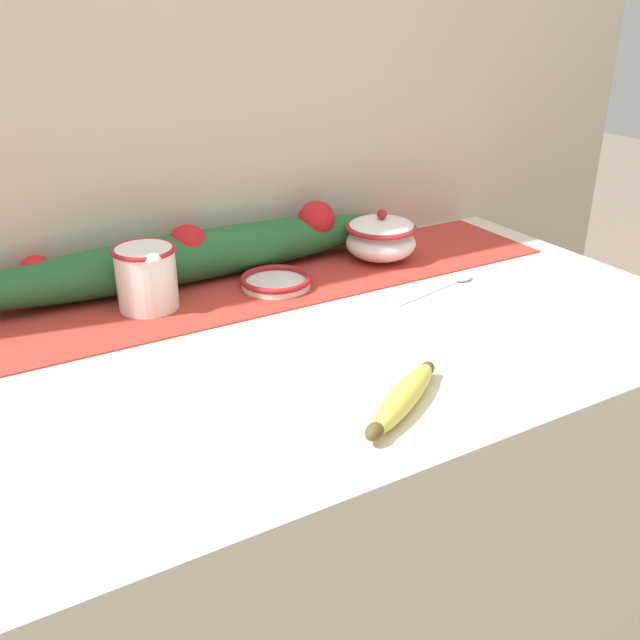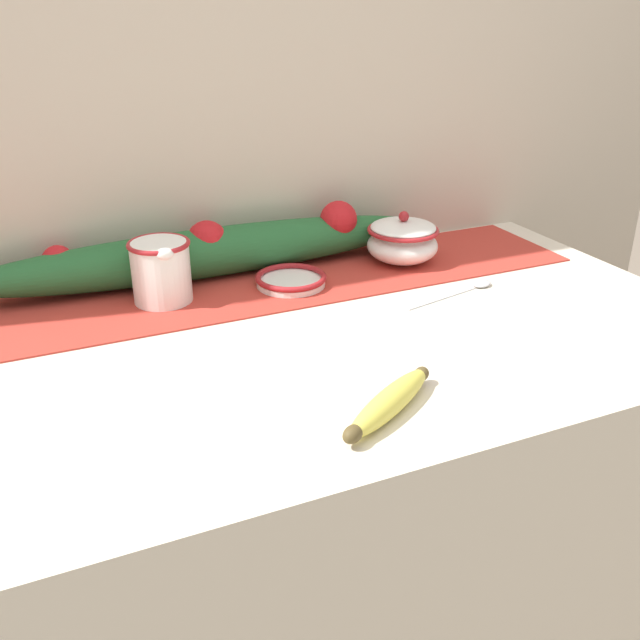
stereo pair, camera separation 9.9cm
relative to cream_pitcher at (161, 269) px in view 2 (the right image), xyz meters
The scene contains 9 objects.
countertop 0.55m from the cream_pitcher, 65.17° to the right, with size 1.45×0.71×0.87m, color beige.
back_wall 0.32m from the cream_pitcher, 55.96° to the left, with size 2.25×0.04×2.40m, color beige.
table_runner 0.12m from the cream_pitcher, ahead, with size 1.33×0.25×0.00m, color #B23328.
cream_pitcher is the anchor object (origin of this frame).
sugar_bowl 0.46m from the cream_pitcher, ahead, with size 0.14×0.14×0.10m.
small_dish 0.23m from the cream_pitcher, ahead, with size 0.13×0.13×0.02m.
banana 0.50m from the cream_pitcher, 69.37° to the right, with size 0.18×0.13×0.03m.
spoon 0.55m from the cream_pitcher, 17.86° to the right, with size 0.20×0.06×0.01m.
poinsettia_garland 0.14m from the cream_pitcher, 35.80° to the left, with size 0.87×0.10×0.11m.
Camera 2 is at (-0.32, -0.90, 1.35)m, focal length 40.00 mm.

